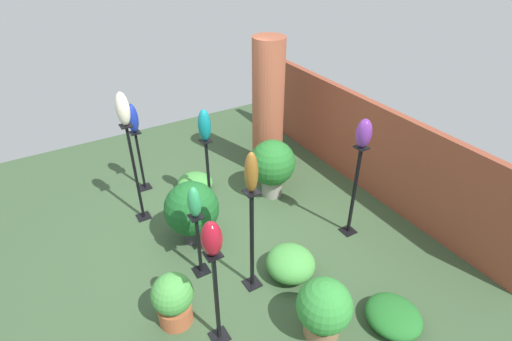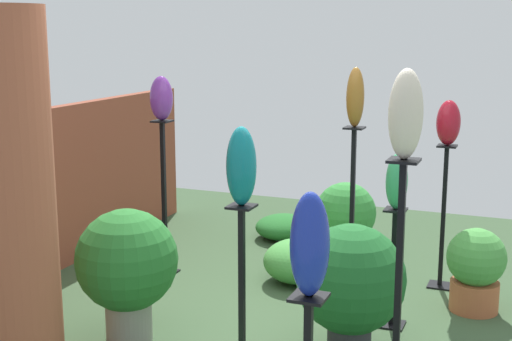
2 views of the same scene
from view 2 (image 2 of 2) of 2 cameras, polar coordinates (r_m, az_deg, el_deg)
ground_plane at (r=5.47m, az=2.83°, el=-12.84°), size 8.00×8.00×0.00m
brick_wall_back at (r=6.46m, az=-18.84°, el=-2.48°), size 5.60×0.12×1.53m
brick_pillar at (r=4.71m, az=-18.91°, el=-2.17°), size 0.53×0.53×2.38m
pedestal_jade at (r=5.54m, az=10.90°, el=-8.10°), size 0.20×0.20×0.92m
pedestal_teal at (r=4.58m, az=-1.13°, el=-10.54°), size 0.20×0.20×1.17m
pedestal_bronze at (r=6.05m, az=7.68°, el=-3.81°), size 0.20×0.20×1.44m
pedestal_ivory at (r=4.01m, az=11.25°, el=-11.02°), size 0.20×0.20×1.57m
pedestal_violet at (r=6.55m, az=-7.35°, el=-2.67°), size 0.20×0.20×1.43m
pedestal_ruby at (r=6.40m, az=14.73°, el=-4.07°), size 0.20×0.20×1.26m
art_vase_jade at (r=5.34m, az=11.19°, el=-0.87°), size 0.16×0.16×0.42m
art_vase_teal at (r=4.33m, az=-1.18°, el=0.35°), size 0.19×0.19×0.49m
art_vase_bronze at (r=5.87m, az=7.94°, el=5.83°), size 0.14×0.15×0.49m
art_vase_cobalt at (r=3.18m, az=4.33°, el=-5.92°), size 0.19×0.18×0.48m
art_vase_ivory at (r=3.74m, az=11.89°, el=4.43°), size 0.19×0.18×0.47m
art_vase_violet at (r=6.39m, az=-7.58°, el=5.75°), size 0.20×0.20×0.39m
art_vase_ruby at (r=6.22m, az=15.14°, el=3.71°), size 0.21×0.20×0.38m
potted_plant_mid_right at (r=6.00m, az=17.17°, el=-7.42°), size 0.47×0.47×0.68m
potted_plant_back_center at (r=4.97m, az=7.58°, el=-8.82°), size 0.76×0.76×0.94m
potted_plant_front_right at (r=7.12m, az=7.16°, el=-3.69°), size 0.61×0.61×0.74m
potted_plant_front_left at (r=5.22m, az=-10.29°, el=-7.42°), size 0.74×0.74×0.98m
foliage_bed_west at (r=7.71m, az=2.24°, el=-4.53°), size 0.65×0.61×0.25m
foliage_bed_center at (r=6.43m, az=3.40°, el=-7.24°), size 0.65×0.63×0.38m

